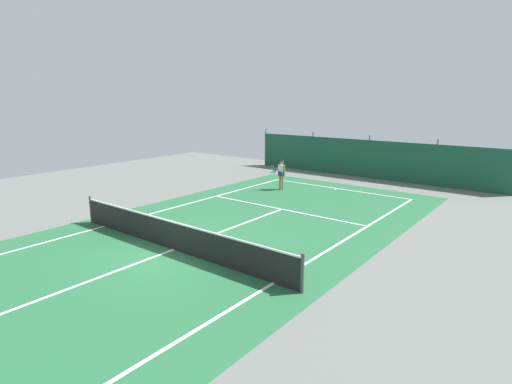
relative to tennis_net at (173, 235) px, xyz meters
name	(u,v)px	position (x,y,z in m)	size (l,w,h in m)	color
ground_plane	(174,250)	(0.00, 0.00, -0.51)	(36.00, 36.00, 0.00)	slate
court_surface	(174,250)	(0.00, 0.00, -0.51)	(11.02, 26.60, 0.01)	#236038
tennis_net	(173,235)	(0.00, 0.00, 0.00)	(10.12, 0.10, 1.10)	black
back_fence	(370,166)	(0.00, 16.52, 0.16)	(16.30, 0.98, 2.70)	#195138
tennis_player	(281,172)	(-2.38, 9.81, 0.45)	(0.80, 0.68, 1.64)	#9E7051
tennis_ball_near_player	(301,181)	(-2.64, 12.39, -0.48)	(0.07, 0.07, 0.07)	#CCDB33
parked_car	(414,161)	(1.86, 19.36, 0.33)	(2.34, 4.36, 1.68)	silver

